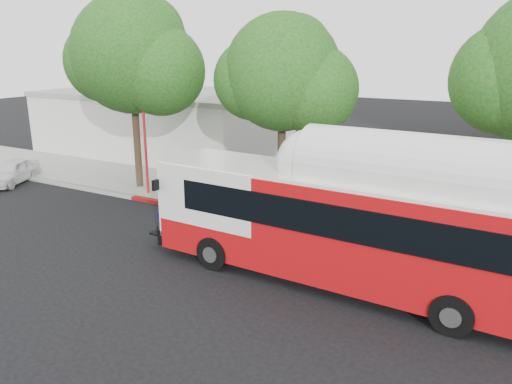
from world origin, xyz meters
The scene contains 10 objects.
ground centered at (0.00, 0.00, 0.00)m, with size 120.00×120.00×0.00m, color black.
sidewalk centered at (0.00, 6.50, 0.07)m, with size 60.00×5.00×0.15m, color gray.
curb_strip centered at (0.00, 3.90, 0.07)m, with size 60.00×0.30×0.15m, color gray.
red_curb_segment centered at (-3.00, 3.90, 0.08)m, with size 10.00×0.32×0.16m, color maroon.
street_tree_left centered at (-8.53, 5.56, 6.60)m, with size 6.67×5.80×9.74m.
street_tree_mid centered at (-0.59, 6.06, 5.91)m, with size 5.75×5.00×8.62m.
low_commercial_bldg centered at (-14.00, 14.00, 2.15)m, with size 16.20×10.20×4.25m.
transit_bus centered at (4.09, 0.20, 1.85)m, with size 13.51×3.31×3.97m.
parked_car centered at (-15.85, 2.96, 0.65)m, with size 3.79×1.52×1.29m, color silver.
signal_pole centered at (-7.73, 4.69, 2.34)m, with size 0.13×0.43×4.56m.
Camera 1 is at (8.62, -13.58, 7.13)m, focal length 35.00 mm.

